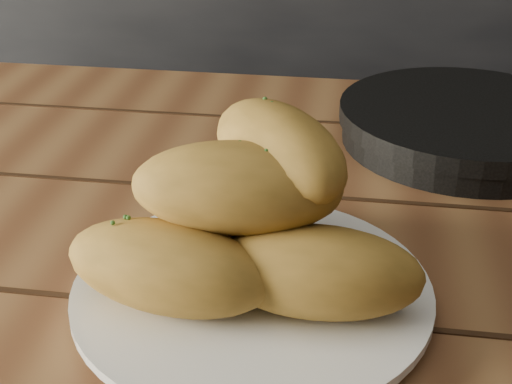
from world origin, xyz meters
name	(u,v)px	position (x,y,z in m)	size (l,w,h in m)	color
counter	(245,117)	(0.00, 1.70, 0.45)	(2.80, 0.60, 0.90)	black
table	(294,330)	(0.22, 0.67, 0.66)	(1.52, 0.94, 0.75)	brown
plate	(252,293)	(0.19, 0.58, 0.76)	(0.28, 0.28, 0.02)	white
bread_rolls	(251,218)	(0.19, 0.58, 0.83)	(0.27, 0.22, 0.14)	#AA7B2F
skillet	(467,124)	(0.40, 0.93, 0.77)	(0.43, 0.30, 0.05)	black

